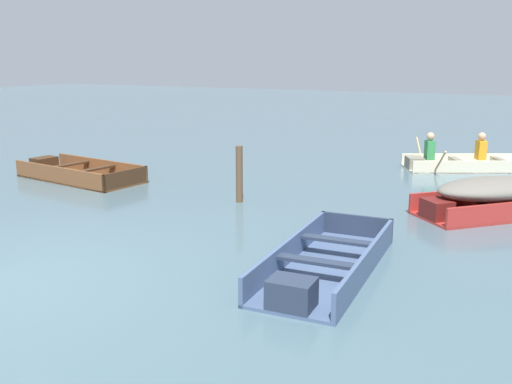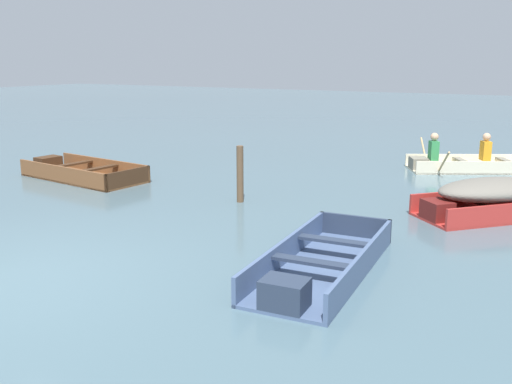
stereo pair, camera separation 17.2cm
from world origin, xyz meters
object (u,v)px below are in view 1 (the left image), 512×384
object	(u,v)px
skiff_wooden_brown_near_moored	(76,173)
rowboat_cream_with_crew	(470,163)
mooring_post	(239,174)
skiff_slate_blue_mid_moored	(324,265)
skiff_red_far_moored	(491,194)

from	to	relation	value
skiff_wooden_brown_near_moored	rowboat_cream_with_crew	distance (m)	8.95
skiff_wooden_brown_near_moored	mooring_post	xyz separation A→B (m)	(4.13, -0.13, 0.39)
skiff_slate_blue_mid_moored	mooring_post	distance (m)	3.74
skiff_wooden_brown_near_moored	skiff_slate_blue_mid_moored	bearing A→B (deg)	-21.97
mooring_post	skiff_wooden_brown_near_moored	bearing A→B (deg)	178.25
mooring_post	skiff_slate_blue_mid_moored	bearing A→B (deg)	-44.52
rowboat_cream_with_crew	mooring_post	bearing A→B (deg)	-121.98
skiff_slate_blue_mid_moored	rowboat_cream_with_crew	world-z (taller)	rowboat_cream_with_crew
skiff_red_far_moored	mooring_post	size ratio (longest dim) A/B	2.45
skiff_wooden_brown_near_moored	mooring_post	size ratio (longest dim) A/B	2.93
rowboat_cream_with_crew	skiff_red_far_moored	bearing A→B (deg)	-78.01
skiff_slate_blue_mid_moored	skiff_wooden_brown_near_moored	bearing A→B (deg)	158.03
skiff_wooden_brown_near_moored	skiff_red_far_moored	xyz separation A→B (m)	(8.23, 1.03, 0.24)
skiff_red_far_moored	rowboat_cream_with_crew	distance (m)	4.13
skiff_red_far_moored	mooring_post	distance (m)	4.26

